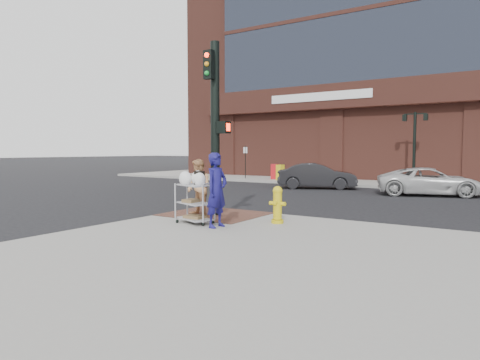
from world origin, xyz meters
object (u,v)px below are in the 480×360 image
Objects in this scene: pedestrian_tan at (199,187)px; minivan_white at (430,182)px; lamp_post at (414,140)px; sedan_dark at (317,176)px; traffic_signal_pole at (215,123)px; woman_blue at (217,190)px; fire_hydrant at (277,204)px; utility_cart at (195,200)px.

pedestrian_tan is 0.36× the size of minivan_white.
lamp_post is 0.97× the size of sedan_dark.
woman_blue is (1.20, -1.57, -1.76)m from traffic_signal_pole.
woman_blue reaches higher than fire_hydrant.
fire_hydrant is (1.79, 1.19, -0.12)m from utility_cart.
utility_cart is 2.15m from fire_hydrant.
traffic_signal_pole reaches higher than woman_blue.
lamp_post is 0.80× the size of traffic_signal_pole.
sedan_dark is 5.67m from minivan_white.
utility_cart is (0.75, -1.10, -0.20)m from pedestrian_tan.
sedan_dark is (-1.61, 11.30, -2.15)m from traffic_signal_pole.
traffic_signal_pole is 2.64m from woman_blue.
fire_hydrant is (-1.87, -11.08, 0.02)m from minivan_white.
utility_cart is (0.38, -1.42, -2.06)m from traffic_signal_pole.
traffic_signal_pole is at bearing 55.01° from pedestrian_tan.
traffic_signal_pole is 2.53m from utility_cart.
minivan_white is (4.04, 10.85, -2.20)m from traffic_signal_pole.
woman_blue is 12.75m from minivan_white.
sedan_dark reaches higher than fire_hydrant.
minivan_white is (2.84, 12.42, -0.44)m from woman_blue.
fire_hydrant is (3.79, -11.52, -0.04)m from sedan_dark.
minivan_white is at bearing -117.32° from sedan_dark.
woman_blue reaches higher than utility_cart.
lamp_post is 15.43m from traffic_signal_pole.
traffic_signal_pole reaches higher than pedestrian_tan.
pedestrian_tan is (-0.37, -0.31, -1.86)m from traffic_signal_pole.
traffic_signal_pole is 1.21× the size of sedan_dark.
minivan_white is at bearing 80.44° from fire_hydrant.
lamp_post reaches higher than fire_hydrant.
minivan_white is at bearing 73.41° from utility_cart.
minivan_white is 12.80m from utility_cart.
pedestrian_tan reaches higher than utility_cart.
pedestrian_tan is 12.01m from minivan_white.
lamp_post reaches higher than utility_cart.
sedan_dark is at bearing 108.19° from fire_hydrant.
minivan_white is at bearing 69.60° from traffic_signal_pole.
utility_cart is (-0.82, 0.15, -0.30)m from woman_blue.
utility_cart is at bearing -146.41° from fire_hydrant.
pedestrian_tan is 1.35m from utility_cart.
woman_blue is 1.90× the size of fire_hydrant.
pedestrian_tan is 11.68m from sedan_dark.
utility_cart is 1.41× the size of fire_hydrant.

